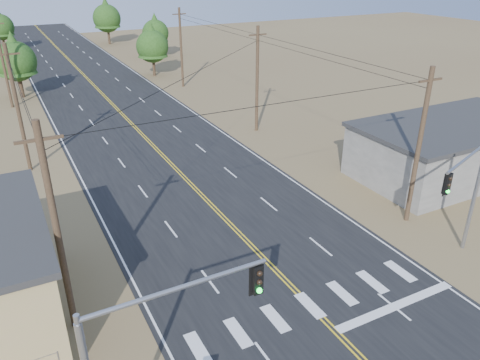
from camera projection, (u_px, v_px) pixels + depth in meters
road at (163, 155)px, 40.65m from camera, size 15.00×200.00×0.02m
building_right at (452, 149)px, 36.55m from camera, size 15.00×8.00×4.00m
utility_pole_left_near at (57, 231)px, 19.65m from camera, size 1.80×0.30×10.00m
utility_pole_left_mid at (18, 109)px, 35.67m from camera, size 1.80×0.30×10.00m
utility_pole_left_far at (3, 62)px, 51.69m from camera, size 1.80×0.30×10.00m
utility_pole_right_near at (419, 147)px, 28.45m from camera, size 1.80×0.30×10.00m
utility_pole_right_mid at (257, 79)px, 44.46m from camera, size 1.80×0.30×10.00m
utility_pole_right_far at (181, 47)px, 60.48m from camera, size 1.80×0.30×10.00m
signal_mast_left at (146, 355)px, 13.98m from camera, size 5.92×0.41×6.99m
signal_mast_right at (469, 186)px, 24.64m from camera, size 5.32×2.08×6.85m
tree_left_near at (15, 57)px, 55.76m from camera, size 4.76×4.76×7.93m
tree_left_far at (0, 24)px, 84.82m from camera, size 4.64×4.64×7.73m
tree_right_near at (152, 43)px, 66.46m from camera, size 4.56×4.56×7.59m
tree_right_mid at (155, 30)px, 79.23m from camera, size 4.44×4.44×7.40m
tree_right_far at (106, 15)px, 91.60m from camera, size 5.34×5.34×8.90m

